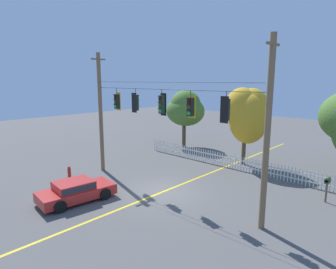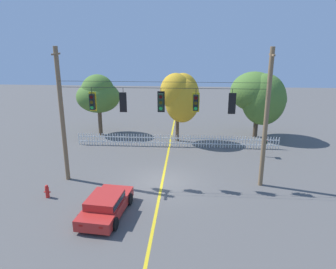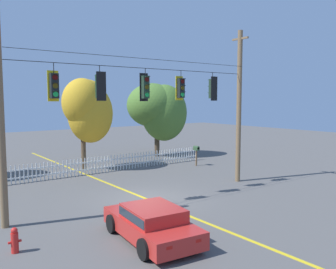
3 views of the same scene
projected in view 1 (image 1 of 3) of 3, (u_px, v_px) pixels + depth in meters
name	position (u px, v px, depth m)	size (l,w,h in m)	color
ground	(163.00, 192.00, 16.97)	(80.00, 80.00, 0.00)	#565451
lane_centerline_stripe	(163.00, 192.00, 16.97)	(0.16, 36.00, 0.01)	gold
signal_support_span	(163.00, 120.00, 16.18)	(12.55, 1.10, 8.36)	brown
traffic_signal_southbound_primary	(117.00, 101.00, 18.85)	(0.43, 0.38, 1.47)	black
traffic_signal_northbound_primary	(136.00, 103.00, 17.55)	(0.43, 0.38, 1.45)	black
traffic_signal_northbound_secondary	(162.00, 104.00, 16.05)	(0.43, 0.38, 1.47)	black
traffic_signal_westbound_side	(191.00, 107.00, 14.67)	(0.43, 0.38, 1.43)	black
traffic_signal_eastbound_side	(226.00, 109.00, 13.24)	(0.43, 0.38, 1.45)	black
white_picket_fence	(233.00, 162.00, 21.34)	(16.74, 0.06, 1.04)	silver
autumn_maple_near_fence	(185.00, 109.00, 28.10)	(4.01, 3.34, 5.56)	brown
autumn_maple_mid	(248.00, 114.00, 21.57)	(3.34, 2.96, 5.97)	brown
parked_car	(76.00, 190.00, 15.60)	(2.28, 4.17, 1.15)	red
fire_hydrant	(69.00, 172.00, 19.43)	(0.38, 0.22, 0.78)	red
roadside_mailbox	(327.00, 182.00, 15.33)	(0.25, 0.44, 1.40)	brown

